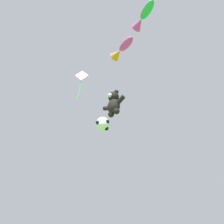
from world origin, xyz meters
The scene contains 5 objects.
teddy_bear_kite centered at (0.40, 6.65, 7.93)m, with size 1.81×0.80×1.83m.
soccer_ball_kite centered at (-0.35, 6.50, 6.69)m, with size 0.94×0.94×0.87m.
fish_kite_magenta centered at (1.78, 6.03, 11.40)m, with size 1.95×0.85×0.66m.
fish_kite_emerald centered at (4.10, 5.28, 11.21)m, with size 1.78×1.05×0.60m.
diamond_kite centered at (-1.81, 5.47, 10.87)m, with size 0.74×0.74×3.01m.
Camera 1 is at (6.32, 0.70, 1.23)m, focal length 28.00 mm.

